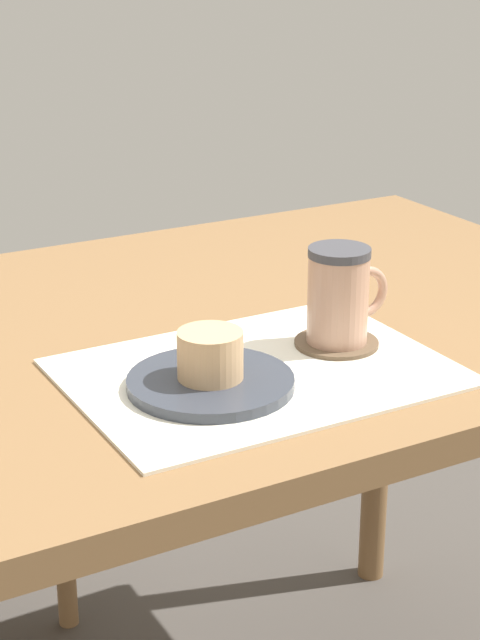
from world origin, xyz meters
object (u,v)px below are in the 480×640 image
(pastry, at_px, (210,355))
(coffee_mug, at_px, (340,295))
(dining_table, at_px, (139,391))
(pastry_plate, at_px, (210,383))

(pastry, bearing_deg, coffee_mug, 10.71)
(coffee_mug, bearing_deg, dining_table, 140.10)
(dining_table, relative_size, pastry, 19.54)
(dining_table, xyz_separation_m, pastry_plate, (-0.00, -0.19, 0.09))
(dining_table, relative_size, coffee_mug, 12.12)
(dining_table, distance_m, pastry_plate, 0.21)
(dining_table, bearing_deg, pastry, -90.01)
(dining_table, height_order, pastry_plate, pastry_plate)
(dining_table, height_order, coffee_mug, coffee_mug)
(pastry, bearing_deg, pastry_plate, 0.00)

